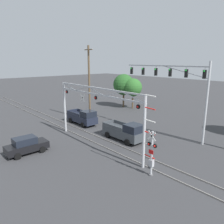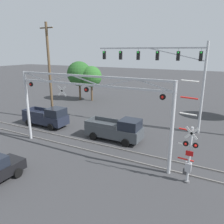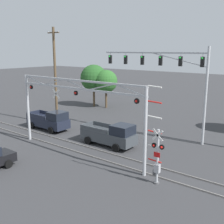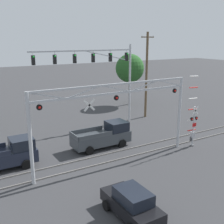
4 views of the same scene
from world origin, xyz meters
name	(u,v)px [view 1 (image 1 of 4)]	position (x,y,z in m)	size (l,w,h in m)	color
rail_track_near	(99,144)	(0.00, 15.59, 0.05)	(80.00, 0.08, 0.10)	gray
rail_track_far	(109,141)	(0.00, 17.03, 0.05)	(80.00, 0.08, 0.10)	gray
crossing_gantry	(96,105)	(-0.01, 15.31, 4.39)	(13.20, 0.28, 6.25)	#B7BABF
crossing_signal_mast	(151,151)	(7.69, 14.78, 2.04)	(1.30, 0.35, 6.39)	#B7BABF
traffic_signal_span	(180,83)	(4.07, 24.15, 6.36)	(11.39, 0.39, 8.83)	#B7BABF
pickup_truck_lead	(125,132)	(0.83, 18.71, 1.01)	(5.25, 2.14, 2.15)	#3D4247
pickup_truck_following	(83,117)	(-7.62, 18.73, 1.01)	(5.13, 2.14, 2.15)	#1E2333
sedan_waiting	(26,145)	(-2.93, 8.98, 0.82)	(1.93, 3.95, 1.66)	black
utility_pole_left	(89,83)	(-8.62, 20.67, 5.62)	(1.80, 0.28, 10.93)	brown
background_tree_far_left_verge	(133,88)	(-10.24, 31.68, 3.94)	(3.35, 3.35, 5.64)	brown
background_tree_far_right_verge	(124,85)	(-12.36, 31.34, 4.33)	(4.00, 4.00, 6.34)	brown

